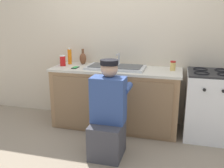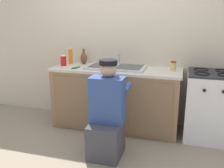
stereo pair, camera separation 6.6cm
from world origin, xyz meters
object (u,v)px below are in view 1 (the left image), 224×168
(plumber_person, at_px, (108,117))
(vase_decorative, at_px, (83,58))
(condiment_jar, at_px, (173,66))
(sink_double_basin, at_px, (116,67))
(stove_range, at_px, (209,105))
(soap_bottle_orange, at_px, (70,57))
(soda_cup_red, at_px, (63,61))
(cell_phone, at_px, (75,68))

(plumber_person, distance_m, vase_decorative, 1.26)
(condiment_jar, height_order, vase_decorative, vase_decorative)
(sink_double_basin, xyz_separation_m, stove_range, (1.25, -0.00, -0.44))
(stove_range, relative_size, condiment_jar, 6.99)
(sink_double_basin, bearing_deg, soap_bottle_orange, 170.01)
(sink_double_basin, xyz_separation_m, condiment_jar, (0.77, 0.06, 0.05))
(stove_range, relative_size, soda_cup_red, 5.89)
(cell_phone, bearing_deg, condiment_jar, 7.82)
(sink_double_basin, relative_size, plumber_person, 0.72)
(plumber_person, height_order, soda_cup_red, plumber_person)
(vase_decorative, xyz_separation_m, soda_cup_red, (-0.24, -0.19, -0.01))
(cell_phone, distance_m, soda_cup_red, 0.27)
(plumber_person, distance_m, soap_bottle_orange, 1.35)
(soda_cup_red, bearing_deg, condiment_jar, 2.97)
(cell_phone, relative_size, vase_decorative, 0.61)
(sink_double_basin, xyz_separation_m, cell_phone, (-0.55, -0.12, -0.01))
(plumber_person, bearing_deg, cell_phone, 135.20)
(soda_cup_red, bearing_deg, vase_decorative, 39.33)
(soap_bottle_orange, distance_m, vase_decorative, 0.20)
(soap_bottle_orange, bearing_deg, condiment_jar, -2.76)
(plumber_person, height_order, vase_decorative, plumber_person)
(vase_decorative, bearing_deg, stove_range, -5.54)
(soap_bottle_orange, xyz_separation_m, cell_phone, (0.19, -0.25, -0.11))
(plumber_person, xyz_separation_m, condiment_jar, (0.66, 0.84, 0.46))
(vase_decorative, bearing_deg, cell_phone, -90.31)
(soap_bottle_orange, bearing_deg, plumber_person, -46.79)
(sink_double_basin, relative_size, condiment_jar, 6.25)
(condiment_jar, height_order, soda_cup_red, soda_cup_red)
(stove_range, distance_m, soda_cup_red, 2.10)
(soap_bottle_orange, bearing_deg, cell_phone, -52.58)
(soap_bottle_orange, relative_size, condiment_jar, 1.95)
(stove_range, xyz_separation_m, plumber_person, (-1.14, -0.78, 0.02))
(soap_bottle_orange, xyz_separation_m, vase_decorative, (0.20, 0.04, -0.02))
(stove_range, height_order, plumber_person, plumber_person)
(plumber_person, relative_size, cell_phone, 7.89)
(soap_bottle_orange, xyz_separation_m, condiment_jar, (1.51, -0.07, -0.05))
(cell_phone, bearing_deg, plumber_person, -44.80)
(sink_double_basin, height_order, soda_cup_red, sink_double_basin)
(cell_phone, relative_size, soda_cup_red, 0.92)
(stove_range, height_order, soda_cup_red, soda_cup_red)
(sink_double_basin, height_order, vase_decorative, vase_decorative)
(plumber_person, bearing_deg, soda_cup_red, 139.84)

